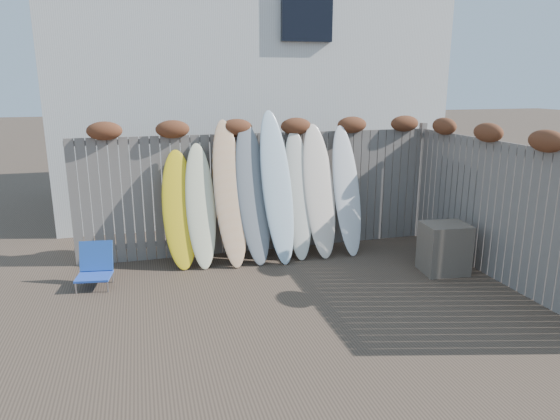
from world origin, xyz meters
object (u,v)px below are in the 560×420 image
object	(u,v)px
beach_chair	(95,266)
surfboard_0	(180,210)
wooden_crate	(444,248)
lattice_panel	(463,208)

from	to	relation	value
beach_chair	surfboard_0	size ratio (longest dim) A/B	0.33
surfboard_0	wooden_crate	bearing A→B (deg)	-21.03
beach_chair	lattice_panel	bearing A→B (deg)	-3.03
wooden_crate	surfboard_0	xyz separation A→B (m)	(-3.79, 1.39, 0.52)
beach_chair	surfboard_0	distance (m)	1.48
lattice_panel	wooden_crate	bearing A→B (deg)	-147.63
beach_chair	wooden_crate	size ratio (longest dim) A/B	0.81
beach_chair	surfboard_0	xyz separation A→B (m)	(1.25, 0.50, 0.62)
lattice_panel	surfboard_0	world-z (taller)	surfboard_0
beach_chair	lattice_panel	xyz separation A→B (m)	(5.74, -0.30, 0.53)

